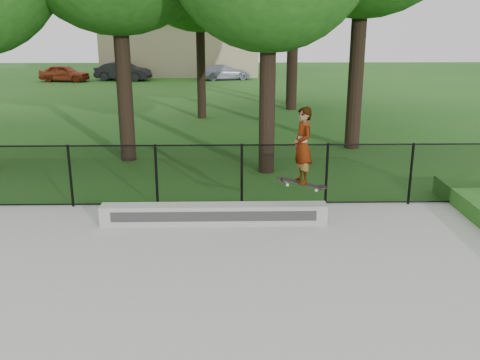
# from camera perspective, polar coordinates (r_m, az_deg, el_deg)

# --- Properties ---
(ground) EXTENTS (100.00, 100.00, 0.00)m
(ground) POSITION_cam_1_polar(r_m,az_deg,el_deg) (7.69, -14.47, -18.01)
(ground) COLOR #1F5518
(ground) RESTS_ON ground
(concrete_slab) EXTENTS (14.00, 12.00, 0.06)m
(concrete_slab) POSITION_cam_1_polar(r_m,az_deg,el_deg) (7.67, -14.48, -17.83)
(concrete_slab) COLOR #ACACA7
(concrete_slab) RESTS_ON ground
(grind_ledge) EXTENTS (4.86, 0.40, 0.44)m
(grind_ledge) POSITION_cam_1_polar(r_m,az_deg,el_deg) (11.56, -2.78, -3.67)
(grind_ledge) COLOR #9D9D98
(grind_ledge) RESTS_ON concrete_slab
(car_a) EXTENTS (3.63, 1.85, 1.19)m
(car_a) POSITION_cam_1_polar(r_m,az_deg,el_deg) (40.95, -18.23, 10.78)
(car_a) COLOR #9A381C
(car_a) RESTS_ON ground
(car_b) EXTENTS (3.81, 2.04, 1.32)m
(car_b) POSITION_cam_1_polar(r_m,az_deg,el_deg) (40.53, -12.36, 11.26)
(car_b) COLOR black
(car_b) RESTS_ON ground
(car_c) EXTENTS (3.75, 2.38, 1.10)m
(car_c) POSITION_cam_1_polar(r_m,az_deg,el_deg) (40.16, -1.64, 11.43)
(car_c) COLOR #A9AAC0
(car_c) RESTS_ON ground
(skater_airborne) EXTENTS (0.82, 0.65, 1.76)m
(skater_airborne) POSITION_cam_1_polar(r_m,az_deg,el_deg) (10.95, 6.70, 3.49)
(skater_airborne) COLOR black
(skater_airborne) RESTS_ON ground
(chainlink_fence) EXTENTS (16.06, 0.06, 1.50)m
(chainlink_fence) POSITION_cam_1_polar(r_m,az_deg,el_deg) (12.64, -8.91, 0.49)
(chainlink_fence) COLOR black
(chainlink_fence) RESTS_ON concrete_slab
(distant_building) EXTENTS (12.40, 6.40, 4.30)m
(distant_building) POSITION_cam_1_polar(r_m,az_deg,el_deg) (44.33, -6.24, 13.94)
(distant_building) COLOR tan
(distant_building) RESTS_ON ground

